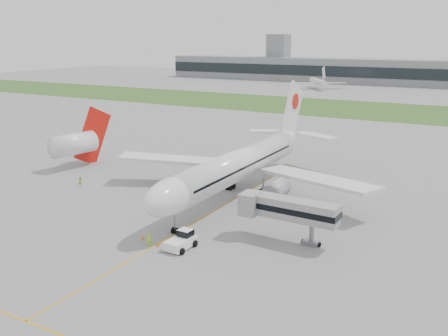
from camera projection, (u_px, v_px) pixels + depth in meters
The scene contains 14 objects.
ground at pixel (227, 203), 81.23m from camera, with size 600.00×600.00×0.00m, color #98979A.
apron_markings at pixel (212, 212), 77.00m from camera, with size 70.00×70.00×0.04m, color orange, non-canonical shape.
grass_strip at pixel (384, 111), 182.70m from camera, with size 600.00×50.00×0.02m, color #34541F.
terminal_building at pixel (428, 73), 273.84m from camera, with size 320.00×22.30×14.00m.
control_tower at pixel (278, 79), 319.66m from camera, with size 12.00×12.00×56.00m, color gray, non-canonical shape.
airliner at pixel (241, 163), 83.91m from camera, with size 48.13×53.95×17.88m.
pushback_tug at pixel (182, 240), 63.80m from camera, with size 3.03×4.36×2.19m.
jet_bridge at pixel (286, 209), 64.96m from camera, with size 13.23×3.77×6.08m.
safety_cone_left at pixel (142, 237), 66.64m from camera, with size 0.40×0.40×0.55m, color orange.
safety_cone_right at pixel (158, 244), 64.36m from camera, with size 0.44×0.44×0.61m, color orange.
ground_crew_near at pixel (149, 240), 64.00m from camera, with size 0.70×0.46×1.91m, color #A8EC27.
ground_crew_far at pixel (81, 182), 90.24m from camera, with size 0.84×0.65×1.73m, color #BDD223.
neighbor_aircraft at pixel (76, 143), 102.51m from camera, with size 5.75×15.79×12.77m.
distant_aircraft_left at pixel (318, 89), 259.77m from camera, with size 28.57×25.21×10.92m, color silver, non-canonical shape.
Camera 1 is at (36.95, -67.68, 26.17)m, focal length 40.00 mm.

